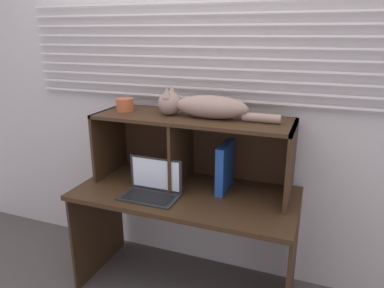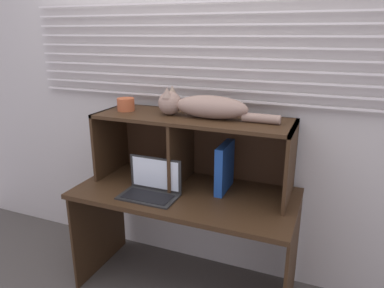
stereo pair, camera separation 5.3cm
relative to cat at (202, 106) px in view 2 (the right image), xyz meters
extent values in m
cube|color=beige|center=(-0.06, 0.26, 0.00)|extent=(4.40, 0.04, 2.50)
cube|color=silver|center=(-0.06, 0.21, 0.01)|extent=(2.62, 0.02, 0.01)
cube|color=silver|center=(-0.06, 0.21, 0.07)|extent=(2.62, 0.02, 0.01)
cube|color=silver|center=(-0.06, 0.21, 0.14)|extent=(2.62, 0.02, 0.01)
cube|color=silver|center=(-0.06, 0.21, 0.21)|extent=(2.62, 0.02, 0.01)
cube|color=silver|center=(-0.06, 0.21, 0.27)|extent=(2.62, 0.02, 0.01)
cube|color=silver|center=(-0.06, 0.21, 0.34)|extent=(2.62, 0.02, 0.01)
cube|color=silver|center=(-0.06, 0.21, 0.40)|extent=(2.62, 0.02, 0.01)
cube|color=silver|center=(-0.06, 0.21, 0.47)|extent=(2.62, 0.02, 0.01)
cube|color=silver|center=(-0.06, 0.21, 0.54)|extent=(2.62, 0.02, 0.01)
cube|color=silver|center=(-0.06, 0.21, 0.60)|extent=(2.62, 0.02, 0.01)
cube|color=#382314|center=(-0.06, -0.12, -0.54)|extent=(1.37, 0.66, 0.03)
cube|color=#382314|center=(-0.74, -0.12, -0.90)|extent=(0.02, 0.60, 0.69)
cube|color=#382314|center=(0.61, -0.12, -0.90)|extent=(0.02, 0.60, 0.69)
cube|color=#382314|center=(-0.06, 0.00, -0.08)|extent=(1.24, 0.41, 0.02)
cube|color=#382314|center=(-0.68, 0.00, -0.30)|extent=(0.02, 0.41, 0.45)
cube|color=#382314|center=(0.55, 0.00, -0.30)|extent=(0.02, 0.41, 0.45)
cube|color=#382314|center=(-0.14, 0.00, -0.31)|extent=(0.02, 0.39, 0.43)
cube|color=#3E2616|center=(-0.06, 0.20, -0.30)|extent=(1.24, 0.01, 0.45)
ellipsoid|color=gray|center=(0.06, 0.00, 0.00)|extent=(0.46, 0.16, 0.14)
sphere|color=gray|center=(-0.21, 0.00, 0.00)|extent=(0.15, 0.15, 0.15)
cone|color=gray|center=(-0.21, -0.04, 0.08)|extent=(0.07, 0.07, 0.07)
cone|color=gray|center=(-0.21, 0.04, 0.08)|extent=(0.07, 0.07, 0.07)
cylinder|color=gray|center=(0.36, 0.00, -0.04)|extent=(0.22, 0.05, 0.05)
cube|color=black|center=(-0.24, -0.28, -0.52)|extent=(0.35, 0.20, 0.01)
cube|color=black|center=(-0.24, -0.18, -0.41)|extent=(0.35, 0.01, 0.21)
cube|color=white|center=(-0.24, -0.18, -0.41)|extent=(0.31, 0.00, 0.19)
cube|color=black|center=(-0.24, -0.29, -0.51)|extent=(0.30, 0.14, 0.00)
cube|color=#1C4597|center=(0.15, 0.00, -0.37)|extent=(0.05, 0.25, 0.30)
cube|color=tan|center=(-0.31, 0.00, -0.52)|extent=(0.16, 0.21, 0.02)
cube|color=brown|center=(-0.30, 0.01, -0.50)|extent=(0.16, 0.21, 0.02)
cylinder|color=#B25330|center=(-0.54, 0.00, -0.03)|extent=(0.11, 0.11, 0.08)
camera|label=1|loc=(0.69, -1.99, 0.43)|focal=33.16mm
camera|label=2|loc=(0.74, -1.98, 0.43)|focal=33.16mm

